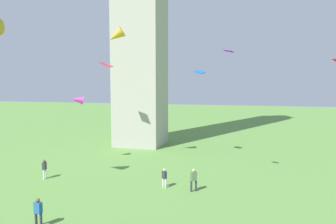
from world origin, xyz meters
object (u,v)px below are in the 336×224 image
(kite_flying_7, at_px, (228,51))
(kite_flying_6, at_px, (199,72))
(person_2, at_px, (194,179))
(kite_flying_1, at_px, (106,65))
(person_4, at_px, (44,168))
(person_0, at_px, (38,211))
(kite_flying_4, at_px, (77,100))
(kite_flying_2, at_px, (116,36))
(person_3, at_px, (164,177))

(kite_flying_7, bearing_deg, kite_flying_6, 141.18)
(person_2, xyz_separation_m, kite_flying_1, (-11.59, 8.78, 9.60))
(person_4, height_order, kite_flying_6, kite_flying_6)
(person_0, xyz_separation_m, kite_flying_4, (-5.33, 13.68, 5.86))
(kite_flying_2, bearing_deg, kite_flying_1, -150.66)
(person_0, xyz_separation_m, person_3, (5.42, 8.76, -0.10))
(kite_flying_1, height_order, kite_flying_6, kite_flying_1)
(kite_flying_7, bearing_deg, person_4, -144.65)
(kite_flying_6, relative_size, kite_flying_7, 1.45)
(person_3, height_order, person_4, person_4)
(kite_flying_2, distance_m, kite_flying_7, 12.17)
(person_3, relative_size, kite_flying_4, 1.03)
(person_3, bearing_deg, kite_flying_6, -56.57)
(person_4, height_order, kite_flying_2, kite_flying_2)
(person_2, distance_m, kite_flying_2, 16.31)
(kite_flying_1, bearing_deg, kite_flying_6, -174.12)
(kite_flying_4, bearing_deg, person_3, 29.77)
(person_2, distance_m, kite_flying_7, 10.65)
(person_0, distance_m, person_4, 10.11)
(kite_flying_2, bearing_deg, kite_flying_7, 61.54)
(person_2, bearing_deg, person_0, 13.16)
(person_4, xyz_separation_m, kite_flying_1, (1.99, 8.85, 9.65))
(person_3, bearing_deg, person_2, -146.51)
(kite_flying_6, bearing_deg, kite_flying_7, 133.16)
(person_2, xyz_separation_m, kite_flying_6, (-1.24, 10.39, 8.76))
(person_3, distance_m, kite_flying_4, 13.24)
(person_0, bearing_deg, person_2, -124.13)
(person_0, height_order, person_2, person_2)
(person_4, bearing_deg, person_0, -161.98)
(kite_flying_1, xyz_separation_m, kite_flying_7, (13.98, -6.59, 0.54))
(person_4, xyz_separation_m, kite_flying_6, (12.34, 10.46, 8.81))
(kite_flying_4, bearing_deg, kite_flying_1, 119.41)
(person_3, xyz_separation_m, kite_flying_1, (-9.09, 8.47, 9.74))
(person_3, distance_m, kite_flying_1, 15.79)
(person_3, height_order, kite_flying_2, kite_flying_2)
(kite_flying_4, xyz_separation_m, kite_flying_6, (12.01, 5.17, 2.93))
(kite_flying_1, distance_m, kite_flying_2, 4.78)
(kite_flying_6, bearing_deg, person_0, 89.77)
(person_0, distance_m, kite_flying_6, 21.84)
(person_4, height_order, kite_flying_1, kite_flying_1)
(kite_flying_6, bearing_deg, kite_flying_1, 28.13)
(person_2, bearing_deg, kite_flying_2, -66.30)
(person_4, xyz_separation_m, kite_flying_2, (4.54, 5.84, 12.34))
(person_0, bearing_deg, kite_flying_6, -100.52)
(kite_flying_6, height_order, kite_flying_7, kite_flying_7)
(person_4, bearing_deg, kite_flying_7, -97.96)
(person_4, bearing_deg, kite_flying_6, -65.71)
(person_2, bearing_deg, kite_flying_4, -55.24)
(kite_flying_7, bearing_deg, kite_flying_2, -170.11)
(person_3, height_order, kite_flying_6, kite_flying_6)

